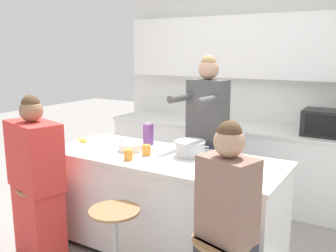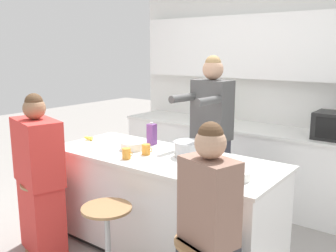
{
  "view_description": "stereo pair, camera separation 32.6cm",
  "coord_description": "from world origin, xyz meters",
  "px_view_note": "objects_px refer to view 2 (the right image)",
  "views": [
    {
      "loc": [
        1.65,
        -2.65,
        1.79
      ],
      "look_at": [
        0.0,
        0.08,
        1.14
      ],
      "focal_mm": 40.0,
      "sensor_mm": 36.0,
      "label": 1
    },
    {
      "loc": [
        1.92,
        -2.47,
        1.79
      ],
      "look_at": [
        0.0,
        0.08,
        1.14
      ],
      "focal_mm": 40.0,
      "sensor_mm": 36.0,
      "label": 2
    }
  ],
  "objects_px": {
    "cooking_pot": "(189,149)",
    "banana_bunch": "(89,138)",
    "bar_stool_leftmost": "(45,213)",
    "person_cooking": "(211,145)",
    "person_wrapped_blanket": "(39,180)",
    "kitchen_island": "(162,203)",
    "potted_plant": "(212,111)",
    "juice_carton": "(152,134)",
    "bar_stool_center": "(108,243)",
    "person_seated_near": "(208,242)",
    "coffee_cup_near": "(146,149)",
    "coffee_cup_far": "(127,154)",
    "fruit_bowl": "(133,146)"
  },
  "relations": [
    {
      "from": "person_seated_near",
      "to": "cooking_pot",
      "type": "xyz_separation_m",
      "value": [
        -0.66,
        0.78,
        0.31
      ]
    },
    {
      "from": "juice_carton",
      "to": "coffee_cup_far",
      "type": "bearing_deg",
      "value": -74.21
    },
    {
      "from": "bar_stool_center",
      "to": "person_wrapped_blanket",
      "type": "bearing_deg",
      "value": 179.17
    },
    {
      "from": "cooking_pot",
      "to": "banana_bunch",
      "type": "xyz_separation_m",
      "value": [
        -1.15,
        -0.11,
        -0.05
      ]
    },
    {
      "from": "kitchen_island",
      "to": "cooking_pot",
      "type": "xyz_separation_m",
      "value": [
        0.2,
        0.11,
        0.51
      ]
    },
    {
      "from": "bar_stool_leftmost",
      "to": "banana_bunch",
      "type": "distance_m",
      "value": 0.86
    },
    {
      "from": "bar_stool_center",
      "to": "person_cooking",
      "type": "xyz_separation_m",
      "value": [
        0.13,
        1.28,
        0.52
      ]
    },
    {
      "from": "kitchen_island",
      "to": "person_cooking",
      "type": "xyz_separation_m",
      "value": [
        0.13,
        0.6,
        0.43
      ]
    },
    {
      "from": "bar_stool_leftmost",
      "to": "person_cooking",
      "type": "height_order",
      "value": "person_cooking"
    },
    {
      "from": "potted_plant",
      "to": "coffee_cup_near",
      "type": "bearing_deg",
      "value": -80.39
    },
    {
      "from": "bar_stool_leftmost",
      "to": "person_seated_near",
      "type": "relative_size",
      "value": 0.47
    },
    {
      "from": "kitchen_island",
      "to": "coffee_cup_far",
      "type": "xyz_separation_m",
      "value": [
        -0.18,
        -0.26,
        0.48
      ]
    },
    {
      "from": "juice_carton",
      "to": "banana_bunch",
      "type": "bearing_deg",
      "value": -158.17
    },
    {
      "from": "kitchen_island",
      "to": "fruit_bowl",
      "type": "bearing_deg",
      "value": 179.4
    },
    {
      "from": "person_cooking",
      "to": "person_seated_near",
      "type": "bearing_deg",
      "value": -54.79
    },
    {
      "from": "person_cooking",
      "to": "potted_plant",
      "type": "xyz_separation_m",
      "value": [
        -0.54,
        0.94,
        0.17
      ]
    },
    {
      "from": "potted_plant",
      "to": "person_cooking",
      "type": "bearing_deg",
      "value": -60.19
    },
    {
      "from": "cooking_pot",
      "to": "person_cooking",
      "type": "bearing_deg",
      "value": 98.25
    },
    {
      "from": "person_seated_near",
      "to": "juice_carton",
      "type": "xyz_separation_m",
      "value": [
        -1.19,
        0.92,
        0.35
      ]
    },
    {
      "from": "kitchen_island",
      "to": "juice_carton",
      "type": "bearing_deg",
      "value": 141.9
    },
    {
      "from": "person_cooking",
      "to": "coffee_cup_near",
      "type": "relative_size",
      "value": 16.2
    },
    {
      "from": "person_wrapped_blanket",
      "to": "banana_bunch",
      "type": "bearing_deg",
      "value": 113.81
    },
    {
      "from": "bar_stool_leftmost",
      "to": "fruit_bowl",
      "type": "bearing_deg",
      "value": 52.47
    },
    {
      "from": "person_wrapped_blanket",
      "to": "potted_plant",
      "type": "relative_size",
      "value": 5.39
    },
    {
      "from": "cooking_pot",
      "to": "coffee_cup_near",
      "type": "xyz_separation_m",
      "value": [
        -0.34,
        -0.17,
        -0.02
      ]
    },
    {
      "from": "person_cooking",
      "to": "banana_bunch",
      "type": "height_order",
      "value": "person_cooking"
    },
    {
      "from": "bar_stool_leftmost",
      "to": "cooking_pot",
      "type": "xyz_separation_m",
      "value": [
        1.04,
        0.75,
        0.6
      ]
    },
    {
      "from": "bar_stool_leftmost",
      "to": "cooking_pot",
      "type": "relative_size",
      "value": 1.84
    },
    {
      "from": "person_wrapped_blanket",
      "to": "person_seated_near",
      "type": "height_order",
      "value": "person_wrapped_blanket"
    },
    {
      "from": "banana_bunch",
      "to": "potted_plant",
      "type": "bearing_deg",
      "value": 70.58
    },
    {
      "from": "juice_carton",
      "to": "coffee_cup_near",
      "type": "bearing_deg",
      "value": -58.39
    },
    {
      "from": "kitchen_island",
      "to": "person_seated_near",
      "type": "height_order",
      "value": "person_seated_near"
    },
    {
      "from": "person_wrapped_blanket",
      "to": "fruit_bowl",
      "type": "relative_size",
      "value": 6.45
    },
    {
      "from": "person_seated_near",
      "to": "coffee_cup_near",
      "type": "relative_size",
      "value": 12.93
    },
    {
      "from": "cooking_pot",
      "to": "juice_carton",
      "type": "distance_m",
      "value": 0.55
    },
    {
      "from": "person_cooking",
      "to": "potted_plant",
      "type": "distance_m",
      "value": 1.1
    },
    {
      "from": "bar_stool_leftmost",
      "to": "coffee_cup_far",
      "type": "bearing_deg",
      "value": 30.21
    },
    {
      "from": "bar_stool_leftmost",
      "to": "person_cooking",
      "type": "bearing_deg",
      "value": 51.91
    },
    {
      "from": "person_seated_near",
      "to": "banana_bunch",
      "type": "distance_m",
      "value": 1.95
    },
    {
      "from": "kitchen_island",
      "to": "banana_bunch",
      "type": "relative_size",
      "value": 16.16
    },
    {
      "from": "person_seated_near",
      "to": "cooking_pot",
      "type": "bearing_deg",
      "value": 147.1
    },
    {
      "from": "person_seated_near",
      "to": "coffee_cup_far",
      "type": "bearing_deg",
      "value": 175.37
    },
    {
      "from": "person_wrapped_blanket",
      "to": "person_seated_near",
      "type": "bearing_deg",
      "value": 15.66
    },
    {
      "from": "banana_bunch",
      "to": "person_wrapped_blanket",
      "type": "bearing_deg",
      "value": -81.85
    },
    {
      "from": "cooking_pot",
      "to": "fruit_bowl",
      "type": "xyz_separation_m",
      "value": [
        -0.55,
        -0.11,
        -0.03
      ]
    },
    {
      "from": "person_wrapped_blanket",
      "to": "bar_stool_center",
      "type": "bearing_deg",
      "value": 14.83
    },
    {
      "from": "fruit_bowl",
      "to": "coffee_cup_near",
      "type": "bearing_deg",
      "value": -15.45
    },
    {
      "from": "person_wrapped_blanket",
      "to": "person_seated_near",
      "type": "distance_m",
      "value": 1.72
    },
    {
      "from": "person_wrapped_blanket",
      "to": "person_cooking",
      "type": "bearing_deg",
      "value": 67.81
    },
    {
      "from": "cooking_pot",
      "to": "banana_bunch",
      "type": "height_order",
      "value": "cooking_pot"
    }
  ]
}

